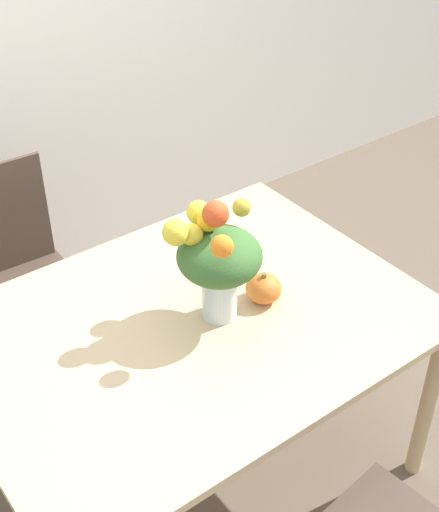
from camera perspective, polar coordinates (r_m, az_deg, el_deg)
ground_plane at (r=2.86m, az=-1.91°, el=-16.87°), size 12.00×12.00×0.00m
dining_table at (r=2.35m, az=-2.24°, el=-6.72°), size 1.48×1.09×0.77m
flower_vase at (r=2.18m, az=-0.19°, el=-0.26°), size 0.32×0.28×0.43m
pumpkin at (r=2.34m, az=3.54°, el=-2.60°), size 0.12×0.12×0.11m
dining_chair_near_window at (r=3.01m, az=-15.59°, el=-1.69°), size 0.44×0.44×0.96m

